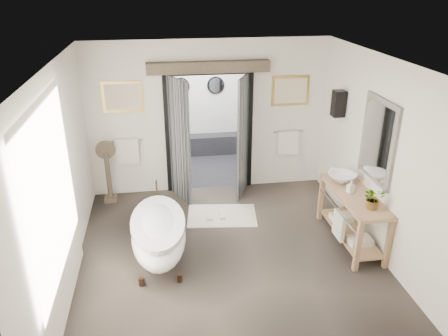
{
  "coord_description": "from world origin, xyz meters",
  "views": [
    {
      "loc": [
        -0.91,
        -5.34,
        3.91
      ],
      "look_at": [
        0.0,
        0.6,
        1.25
      ],
      "focal_mm": 35.0,
      "sensor_mm": 36.0,
      "label": 1
    }
  ],
  "objects": [
    {
      "name": "ground_plane",
      "position": [
        0.0,
        0.0,
        0.0
      ],
      "size": [
        5.0,
        5.0,
        0.0
      ],
      "primitive_type": "plane",
      "color": "#51463D"
    },
    {
      "name": "room_shell",
      "position": [
        -0.04,
        -0.12,
        1.86
      ],
      "size": [
        4.52,
        5.02,
        2.91
      ],
      "color": "beige",
      "rests_on": "ground_plane"
    },
    {
      "name": "shower_room",
      "position": [
        0.0,
        3.99,
        0.91
      ],
      "size": [
        2.22,
        2.01,
        2.51
      ],
      "color": "black",
      "rests_on": "ground_plane"
    },
    {
      "name": "back_wall_dressing",
      "position": [
        0.0,
        2.32,
        1.56
      ],
      "size": [
        3.82,
        0.77,
        2.52
      ],
      "color": "black",
      "rests_on": "ground_plane"
    },
    {
      "name": "clawfoot_tub",
      "position": [
        -1.03,
        0.25,
        0.42
      ],
      "size": [
        0.8,
        1.78,
        0.87
      ],
      "color": "#3E2A1C",
      "rests_on": "ground_plane"
    },
    {
      "name": "vanity",
      "position": [
        1.95,
        0.22,
        0.51
      ],
      "size": [
        0.57,
        1.6,
        0.85
      ],
      "color": "tan",
      "rests_on": "ground_plane"
    },
    {
      "name": "pedestal_mirror",
      "position": [
        -1.92,
        2.21,
        0.52
      ],
      "size": [
        0.36,
        0.23,
        1.21
      ],
      "color": "brown",
      "rests_on": "ground_plane"
    },
    {
      "name": "rug",
      "position": [
        0.07,
        1.32,
        0.01
      ],
      "size": [
        1.29,
        0.94,
        0.01
      ],
      "primitive_type": "cube",
      "rotation": [
        0.0,
        0.0,
        -0.13
      ],
      "color": "beige",
      "rests_on": "ground_plane"
    },
    {
      "name": "slippers",
      "position": [
        -0.05,
        1.28,
        0.04
      ],
      "size": [
        0.33,
        0.25,
        0.05
      ],
      "color": "beige",
      "rests_on": "rug"
    },
    {
      "name": "basin",
      "position": [
        1.92,
        0.64,
        0.93
      ],
      "size": [
        0.59,
        0.59,
        0.16
      ],
      "primitive_type": "imported",
      "rotation": [
        0.0,
        0.0,
        0.41
      ],
      "color": "white",
      "rests_on": "vanity"
    },
    {
      "name": "plant",
      "position": [
        2.02,
        -0.24,
        1.02
      ],
      "size": [
        0.31,
        0.27,
        0.33
      ],
      "primitive_type": "imported",
      "rotation": [
        0.0,
        0.0,
        -0.03
      ],
      "color": "gray",
      "rests_on": "vanity"
    },
    {
      "name": "soap_bottle_a",
      "position": [
        1.92,
        0.29,
        0.95
      ],
      "size": [
        0.11,
        0.11,
        0.2
      ],
      "primitive_type": "imported",
      "rotation": [
        0.0,
        0.0,
        0.25
      ],
      "color": "gray",
      "rests_on": "vanity"
    },
    {
      "name": "soap_bottle_b",
      "position": [
        1.9,
        0.94,
        0.94
      ],
      "size": [
        0.17,
        0.17,
        0.19
      ],
      "primitive_type": "imported",
      "rotation": [
        0.0,
        0.0,
        -0.19
      ],
      "color": "gray",
      "rests_on": "vanity"
    }
  ]
}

